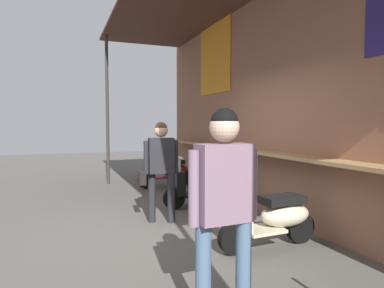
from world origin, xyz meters
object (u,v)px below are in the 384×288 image
scooter_cream (274,217)px  shopper_browsing (224,194)px  scooter_maroon (168,171)px  scooter_black (204,186)px  shopper_with_handbag (160,162)px

scooter_cream → shopper_browsing: (1.26, -1.36, 0.65)m
scooter_maroon → scooter_black: (2.19, 0.00, 0.00)m
shopper_browsing → scooter_maroon: bearing=164.7°
shopper_with_handbag → shopper_browsing: size_ratio=0.95×
shopper_with_handbag → scooter_black: bearing=128.7°
scooter_black → scooter_cream: 2.22m
shopper_browsing → scooter_black: bearing=156.8°
scooter_maroon → scooter_cream: same height
shopper_with_handbag → shopper_browsing: (2.83, -0.33, 0.08)m
scooter_cream → shopper_browsing: 1.96m
scooter_maroon → scooter_cream: size_ratio=1.00×
scooter_maroon → shopper_browsing: size_ratio=0.84×
scooter_maroon → shopper_with_handbag: size_ratio=0.88×
scooter_cream → shopper_with_handbag: (-1.57, -1.03, 0.57)m
scooter_black → shopper_browsing: (3.48, -1.36, 0.65)m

